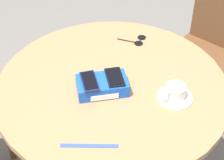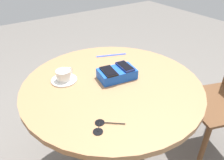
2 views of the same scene
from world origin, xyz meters
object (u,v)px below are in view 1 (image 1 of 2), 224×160
saucer (175,97)px  coffee_cup (175,92)px  sunglasses (139,40)px  round_table (112,104)px  phone_navy (89,81)px  chair_near_window (205,50)px  phone_black (114,77)px  phone_box (102,86)px  lanyard_strap (89,146)px

saucer → coffee_cup: bearing=-158.4°
coffee_cup → sunglasses: size_ratio=0.76×
round_table → sunglasses: size_ratio=7.00×
phone_navy → sunglasses: bearing=39.7°
coffee_cup → chair_near_window: 0.91m
coffee_cup → sunglasses: 0.44m
phone_black → saucer: bearing=-33.3°
phone_black → saucer: phone_black is taller
phone_box → saucer: (0.27, -0.15, -0.02)m
round_table → phone_box: (-0.05, -0.03, 0.16)m
phone_black → coffee_cup: size_ratio=1.18×
round_table → phone_black: (-0.00, -0.03, 0.19)m
phone_navy → coffee_cup: bearing=-25.5°
phone_navy → coffee_cup: size_ratio=1.20×
phone_navy → saucer: (0.32, -0.15, -0.06)m
sunglasses → chair_near_window: size_ratio=0.17×
saucer → lanyard_strap: (-0.41, -0.12, -0.00)m
phone_navy → chair_near_window: size_ratio=0.16×
saucer → phone_black: bearing=146.7°
phone_box → coffee_cup: (0.27, -0.15, 0.01)m
phone_box → lanyard_strap: size_ratio=1.08×
phone_black → lanyard_strap: 0.34m
sunglasses → chair_near_window: chair_near_window is taller
chair_near_window → phone_black: bearing=-149.1°
lanyard_strap → phone_black: bearing=54.1°
phone_box → phone_black: phone_black is taller
phone_navy → phone_black: size_ratio=1.02×
phone_navy → chair_near_window: bearing=27.4°
saucer → coffee_cup: coffee_cup is taller
coffee_cup → lanyard_strap: bearing=-163.4°
phone_black → lanyard_strap: size_ratio=0.61×
round_table → lanyard_strap: 0.38m
saucer → coffee_cup: (-0.00, -0.00, 0.03)m
round_table → phone_black: size_ratio=7.80×
phone_navy → lanyard_strap: bearing=-107.8°
phone_navy → saucer: 0.36m
round_table → saucer: bearing=-39.3°
sunglasses → saucer: bearing=-92.8°
chair_near_window → lanyard_strap: bearing=-143.0°
phone_navy → saucer: size_ratio=0.90×
phone_navy → round_table: bearing=12.6°
round_table → saucer: (0.22, -0.18, 0.13)m
phone_navy → saucer: phone_navy is taller
phone_box → phone_navy: 0.06m
phone_box → sunglasses: bearing=45.0°
round_table → phone_black: phone_black is taller
phone_box → sunglasses: phone_box is taller
sunglasses → phone_box: bearing=-135.0°
lanyard_strap → sunglasses: 0.71m
phone_black → lanyard_strap: bearing=-125.9°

